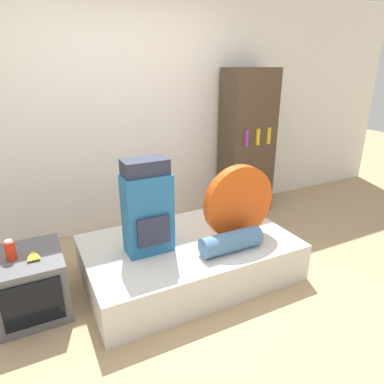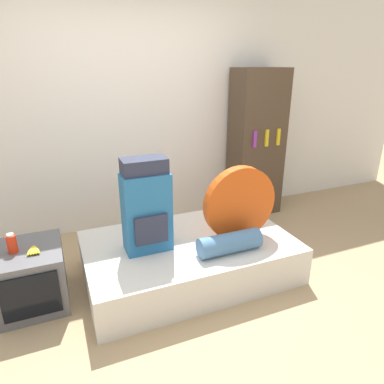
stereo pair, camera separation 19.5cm
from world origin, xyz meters
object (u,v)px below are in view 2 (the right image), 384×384
object	(u,v)px
backpack	(146,207)
canister	(12,244)
sleeping_roll	(230,243)
television	(32,277)
bookshelf	(256,144)
tent_bag	(240,203)

from	to	relation	value
backpack	canister	xyz separation A→B (m)	(-1.01, 0.09, -0.17)
backpack	sleeping_roll	world-z (taller)	backpack
television	bookshelf	size ratio (longest dim) A/B	0.33
bookshelf	backpack	bearing A→B (deg)	-148.77
sleeping_roll	backpack	bearing A→B (deg)	152.23
sleeping_roll	tent_bag	bearing A→B (deg)	45.43
backpack	television	size ratio (longest dim) A/B	1.34
television	canister	bearing A→B (deg)	-178.33
tent_bag	canister	xyz separation A→B (m)	(-1.80, 0.21, -0.12)
tent_bag	canister	size ratio (longest dim) A/B	4.27
backpack	bookshelf	xyz separation A→B (m)	(1.67, 1.01, 0.16)
backpack	tent_bag	distance (m)	0.80
backpack	bookshelf	bearing A→B (deg)	31.23
backpack	bookshelf	size ratio (longest dim) A/B	0.44
sleeping_roll	canister	size ratio (longest dim) A/B	3.48
television	canister	xyz separation A→B (m)	(-0.09, -0.00, 0.31)
backpack	television	bearing A→B (deg)	173.95
tent_bag	backpack	bearing A→B (deg)	171.42
bookshelf	tent_bag	bearing A→B (deg)	-127.75
backpack	tent_bag	bearing A→B (deg)	-8.58
tent_bag	canister	world-z (taller)	tent_bag
tent_bag	television	xyz separation A→B (m)	(-1.71, 0.22, -0.43)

